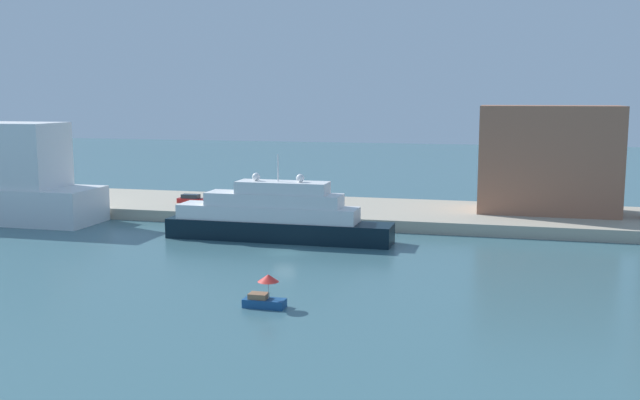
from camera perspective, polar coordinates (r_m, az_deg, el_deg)
ground at (r=85.11m, az=-2.83°, el=-4.23°), size 400.00×400.00×0.00m
quay_dock at (r=110.24m, az=1.26°, el=-0.92°), size 110.00×21.28×1.64m
large_yacht at (r=92.36m, az=-3.56°, el=-1.35°), size 29.31×4.91×11.05m
small_motorboat at (r=63.73m, az=-4.38°, el=-7.46°), size 3.68×1.86×2.97m
work_barge at (r=100.06m, az=-10.04°, el=-2.25°), size 4.37×1.59×0.72m
harbor_building at (r=108.97m, az=17.59°, el=3.09°), size 19.39×10.12×15.33m
parked_car at (r=115.42m, az=-10.10°, el=0.07°), size 4.56×1.61×1.33m
person_figure at (r=107.52m, az=-8.57°, el=-0.37°), size 0.36×0.36×1.70m
mooring_bollard at (r=101.68m, az=-1.20°, el=-0.97°), size 0.50×0.50×0.88m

